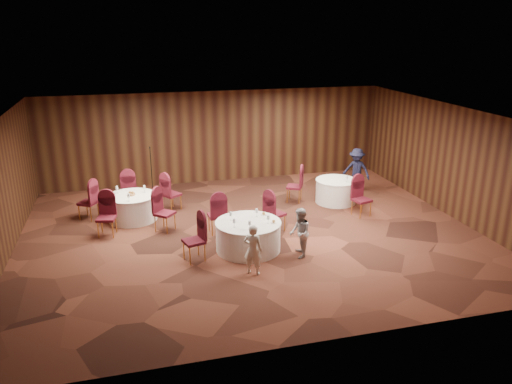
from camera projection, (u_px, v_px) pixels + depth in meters
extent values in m
plane|color=black|center=(251.00, 233.00, 13.44)|extent=(12.00, 12.00, 0.00)
plane|color=silver|center=(250.00, 115.00, 12.42)|extent=(12.00, 12.00, 0.00)
plane|color=black|center=(216.00, 137.00, 17.51)|extent=(12.00, 0.00, 12.00)
plane|color=black|center=(324.00, 260.00, 8.35)|extent=(12.00, 0.00, 12.00)
plane|color=black|center=(452.00, 161.00, 14.39)|extent=(0.00, 10.00, 10.00)
cylinder|color=white|center=(248.00, 236.00, 12.38)|extent=(1.60, 1.60, 0.72)
cylinder|color=white|center=(248.00, 223.00, 12.26)|extent=(1.63, 1.63, 0.03)
cylinder|color=white|center=(132.00, 208.00, 14.30)|extent=(1.37, 1.37, 0.72)
cylinder|color=white|center=(131.00, 196.00, 14.18)|extent=(1.40, 1.40, 0.03)
cylinder|color=white|center=(336.00, 191.00, 15.71)|extent=(1.27, 1.27, 0.72)
cylinder|color=white|center=(337.00, 180.00, 15.59)|extent=(1.29, 1.29, 0.03)
cylinder|color=silver|center=(231.00, 220.00, 12.38)|extent=(0.06, 0.06, 0.01)
cylinder|color=silver|center=(231.00, 218.00, 12.36)|extent=(0.01, 0.01, 0.11)
cone|color=silver|center=(231.00, 214.00, 12.32)|extent=(0.08, 0.08, 0.10)
cylinder|color=silver|center=(234.00, 227.00, 11.94)|extent=(0.06, 0.06, 0.01)
cylinder|color=silver|center=(234.00, 225.00, 11.92)|extent=(0.01, 0.01, 0.11)
cone|color=silver|center=(234.00, 221.00, 11.89)|extent=(0.08, 0.08, 0.10)
cylinder|color=silver|center=(257.00, 217.00, 12.59)|extent=(0.06, 0.06, 0.01)
cylinder|color=silver|center=(257.00, 215.00, 12.57)|extent=(0.01, 0.01, 0.11)
cone|color=silver|center=(257.00, 211.00, 12.54)|extent=(0.08, 0.08, 0.10)
cylinder|color=silver|center=(268.00, 223.00, 12.16)|extent=(0.06, 0.06, 0.01)
cylinder|color=silver|center=(268.00, 221.00, 12.14)|extent=(0.01, 0.01, 0.11)
cone|color=silver|center=(268.00, 217.00, 12.10)|extent=(0.08, 0.08, 0.10)
cylinder|color=silver|center=(250.00, 229.00, 11.82)|extent=(0.06, 0.06, 0.01)
cylinder|color=silver|center=(250.00, 227.00, 11.80)|extent=(0.01, 0.01, 0.11)
cone|color=silver|center=(250.00, 223.00, 11.77)|extent=(0.08, 0.08, 0.10)
cylinder|color=white|center=(255.00, 230.00, 11.78)|extent=(0.15, 0.15, 0.01)
sphere|color=#9E6B33|center=(255.00, 228.00, 11.76)|extent=(0.08, 0.08, 0.08)
cylinder|color=white|center=(274.00, 223.00, 12.19)|extent=(0.15, 0.15, 0.01)
sphere|color=#9E6B33|center=(274.00, 221.00, 12.18)|extent=(0.08, 0.08, 0.08)
cylinder|color=white|center=(264.00, 215.00, 12.71)|extent=(0.15, 0.15, 0.01)
sphere|color=#9E6B33|center=(264.00, 213.00, 12.69)|extent=(0.08, 0.08, 0.08)
cylinder|color=silver|center=(145.00, 192.00, 14.42)|extent=(0.06, 0.06, 0.01)
cylinder|color=silver|center=(144.00, 190.00, 14.40)|extent=(0.01, 0.01, 0.11)
cone|color=silver|center=(144.00, 187.00, 14.37)|extent=(0.08, 0.08, 0.10)
cylinder|color=silver|center=(117.00, 193.00, 14.35)|extent=(0.06, 0.06, 0.01)
cylinder|color=silver|center=(117.00, 191.00, 14.33)|extent=(0.01, 0.01, 0.11)
cone|color=silver|center=(117.00, 188.00, 14.30)|extent=(0.08, 0.08, 0.10)
cylinder|color=silver|center=(129.00, 201.00, 13.71)|extent=(0.06, 0.06, 0.01)
cylinder|color=silver|center=(129.00, 199.00, 13.69)|extent=(0.01, 0.01, 0.11)
cone|color=silver|center=(129.00, 195.00, 13.65)|extent=(0.08, 0.08, 0.10)
cylinder|color=olive|center=(131.00, 194.00, 14.17)|extent=(0.22, 0.22, 0.06)
sphere|color=#9E6B33|center=(130.00, 192.00, 14.16)|extent=(0.07, 0.07, 0.07)
sphere|color=#9E6B33|center=(133.00, 192.00, 14.14)|extent=(0.07, 0.07, 0.07)
cylinder|color=silver|center=(347.00, 182.00, 15.38)|extent=(0.06, 0.06, 0.01)
cylinder|color=silver|center=(347.00, 180.00, 15.36)|extent=(0.01, 0.01, 0.11)
cone|color=silver|center=(347.00, 177.00, 15.32)|extent=(0.08, 0.08, 0.10)
cylinder|color=black|center=(153.00, 194.00, 16.56)|extent=(0.24, 0.24, 0.02)
cylinder|color=black|center=(151.00, 171.00, 16.31)|extent=(0.02, 0.02, 1.59)
cylinder|color=black|center=(150.00, 147.00, 16.11)|extent=(0.04, 0.12, 0.04)
imported|color=silver|center=(253.00, 250.00, 11.09)|extent=(0.52, 0.48, 1.19)
imported|color=#A6A5AA|center=(300.00, 233.00, 11.94)|extent=(0.58, 0.68, 1.23)
imported|color=black|center=(356.00, 170.00, 16.65)|extent=(1.05, 1.06, 1.47)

